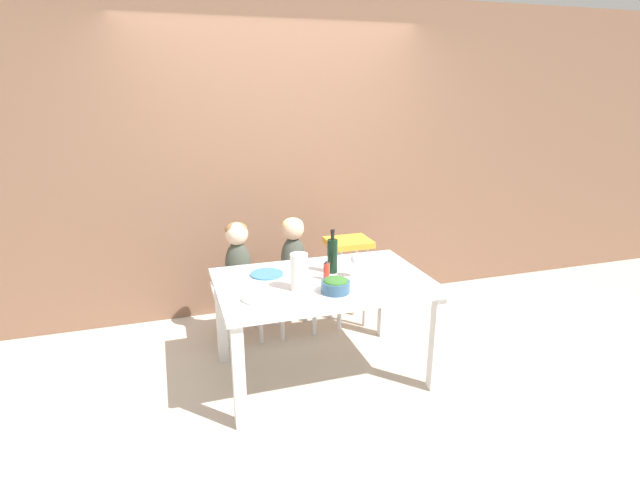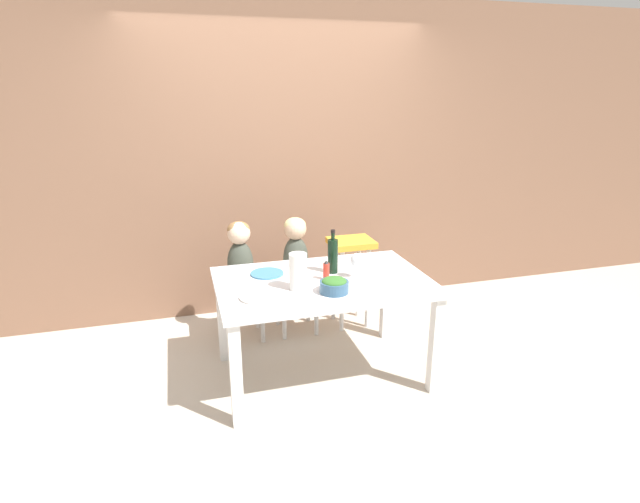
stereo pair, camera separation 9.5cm
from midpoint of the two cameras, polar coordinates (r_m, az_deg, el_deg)
ground_plane at (r=3.70m, az=1.07°, el=-13.76°), size 14.00×14.00×0.00m
wall_back at (r=4.44m, az=-3.86°, el=10.24°), size 10.00×0.06×2.70m
dining_table at (r=3.41m, az=1.13°, el=-4.80°), size 1.43×0.94×0.72m
chair_far_left at (r=4.07m, az=-8.24°, el=-4.85°), size 0.42×0.36×0.45m
chair_far_center at (r=4.15m, az=-2.08°, el=-4.22°), size 0.42×0.36×0.45m
chair_right_highchair at (r=4.21m, az=4.20°, el=-0.95°), size 0.36×0.31×0.76m
person_child_left at (r=3.95m, az=-8.48°, el=0.06°), size 0.21×0.18×0.53m
person_child_center at (r=4.03m, az=-2.15°, el=0.61°), size 0.21×0.18×0.53m
wine_bottle at (r=3.47m, az=2.25°, el=-0.42°), size 0.07×0.07×0.31m
paper_towel_roll at (r=3.18m, az=-1.67°, el=-2.31°), size 0.11×0.11×0.24m
wine_glass_near at (r=3.39m, az=4.95°, el=-1.05°), size 0.08×0.08×0.17m
salad_bowl_large at (r=3.16m, az=2.49°, el=-3.85°), size 0.19×0.19×0.10m
dinner_plate_front_left at (r=3.11m, az=-6.23°, el=-5.19°), size 0.23×0.23×0.01m
dinner_plate_back_left at (r=3.49m, az=-5.31°, el=-2.52°), size 0.23×0.23×0.01m
condiment_bottle_hot_sauce at (r=3.35m, az=1.55°, el=-2.21°), size 0.04×0.04×0.14m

